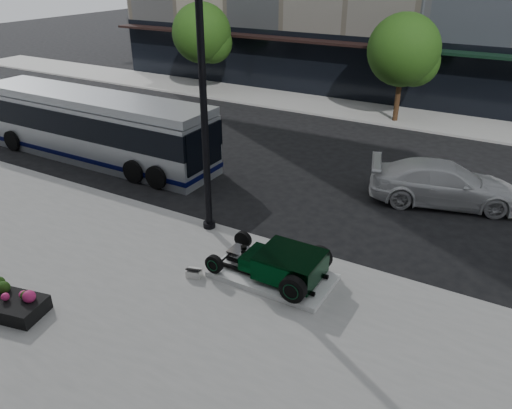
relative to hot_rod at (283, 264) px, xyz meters
The scene contains 10 objects.
ground 4.73m from the hot_rod, 124.43° to the left, with size 120.00×120.00×0.00m, color black.
sidewalk_far 18.07m from the hot_rod, 98.43° to the left, with size 70.00×4.00×0.12m, color gray.
street_trees 17.28m from the hot_rod, 95.07° to the left, with size 29.80×3.80×5.70m.
display_plinth 0.60m from the hot_rod, behind, with size 3.40×1.80×0.15m, color silver.
hot_rod is the anchor object (origin of this frame).
info_plaque 2.57m from the hot_rod, 155.04° to the right, with size 0.47×0.40×0.31m.
lamppost 4.84m from the hot_rod, 156.67° to the left, with size 0.41×0.41×7.43m.
flower_planter 7.27m from the hot_rod, 139.30° to the right, with size 2.16×1.40×0.65m.
transit_bus 12.80m from the hot_rod, 158.81° to the left, with size 12.12×2.88×2.92m.
white_sedan 8.14m from the hot_rod, 70.26° to the left, with size 2.19×5.38×1.56m, color silver.
Camera 1 is at (7.80, -14.29, 8.30)m, focal length 35.00 mm.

